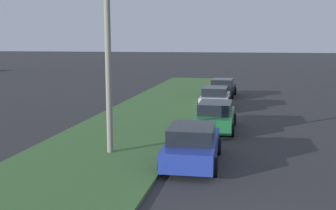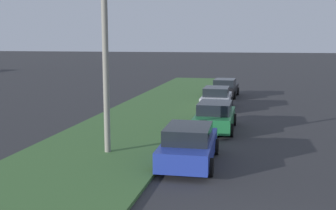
{
  "view_description": "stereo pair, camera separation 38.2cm",
  "coord_description": "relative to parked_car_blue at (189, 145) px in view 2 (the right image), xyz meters",
  "views": [
    {
      "loc": [
        -7.78,
        1.05,
        4.55
      ],
      "look_at": [
        13.8,
        5.3,
        1.03
      ],
      "focal_mm": 43.28,
      "sensor_mm": 36.0,
      "label": 1
    },
    {
      "loc": [
        -7.7,
        0.68,
        4.55
      ],
      "look_at": [
        13.8,
        5.3,
        1.03
      ],
      "focal_mm": 43.28,
      "sensor_mm": 36.0,
      "label": 2
    }
  ],
  "objects": [
    {
      "name": "streetlight",
      "position": [
        0.56,
        3.04,
        3.67
      ],
      "size": [
        0.82,
        2.85,
        7.5
      ],
      "color": "gray",
      "rests_on": "ground"
    },
    {
      "name": "parked_car_blue",
      "position": [
        0.0,
        0.0,
        0.0
      ],
      "size": [
        4.34,
        2.1,
        1.47
      ],
      "rotation": [
        0.0,
        0.0,
        0.02
      ],
      "color": "#23389E",
      "rests_on": "ground"
    },
    {
      "name": "grass_median",
      "position": [
        3.27,
        3.89,
        -0.66
      ],
      "size": [
        60.0,
        6.0,
        0.12
      ],
      "primitive_type": "cube",
      "color": "#3D6633",
      "rests_on": "ground"
    },
    {
      "name": "parked_car_black",
      "position": [
        18.45,
        0.03,
        0.0
      ],
      "size": [
        4.38,
        2.18,
        1.47
      ],
      "rotation": [
        0.0,
        0.0,
        -0.05
      ],
      "color": "black",
      "rests_on": "ground"
    },
    {
      "name": "parked_car_green",
      "position": [
        5.9,
        -0.39,
        0.0
      ],
      "size": [
        4.3,
        2.02,
        1.47
      ],
      "rotation": [
        0.0,
        0.0,
        -0.0
      ],
      "color": "#1E6B38",
      "rests_on": "ground"
    },
    {
      "name": "parked_car_white",
      "position": [
        12.56,
        0.16,
        0.0
      ],
      "size": [
        4.31,
        2.04,
        1.47
      ],
      "rotation": [
        0.0,
        0.0,
        0.01
      ],
      "color": "silver",
      "rests_on": "ground"
    }
  ]
}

